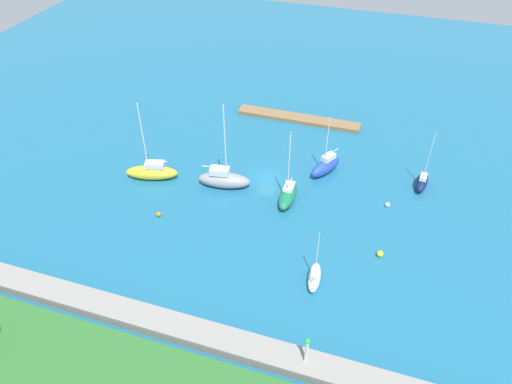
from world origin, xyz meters
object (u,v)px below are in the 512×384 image
harbor_beacon (307,349)px  sailboat_green_far_south (288,195)px  pier_dock (298,118)px  mooring_buoy_white (388,205)px  mooring_buoy_orange (159,214)px  sailboat_blue_east_end (326,166)px  sailboat_navy_lone_south (422,182)px  sailboat_white_mid_basin (314,277)px  sailboat_gray_along_channel (224,179)px  sailboat_yellow_off_beacon (152,172)px  mooring_buoy_yellow (380,254)px

harbor_beacon → sailboat_green_far_south: size_ratio=0.32×
pier_dock → mooring_buoy_white: 26.06m
harbor_beacon → mooring_buoy_orange: size_ratio=5.56×
sailboat_blue_east_end → mooring_buoy_white: bearing=91.8°
sailboat_blue_east_end → sailboat_navy_lone_south: bearing=122.6°
harbor_beacon → mooring_buoy_white: (-5.41, -27.97, -3.24)m
sailboat_white_mid_basin → mooring_buoy_white: (-6.95, -16.60, -0.54)m
mooring_buoy_white → sailboat_navy_lone_south: bearing=-125.4°
sailboat_gray_along_channel → mooring_buoy_white: bearing=-3.0°
sailboat_white_mid_basin → mooring_buoy_white: bearing=-28.4°
sailboat_green_far_south → mooring_buoy_orange: 18.35m
sailboat_green_far_south → sailboat_gray_along_channel: sailboat_gray_along_channel is taller
sailboat_yellow_off_beacon → mooring_buoy_orange: sailboat_yellow_off_beacon is taller
harbor_beacon → sailboat_white_mid_basin: bearing=-82.3°
pier_dock → sailboat_green_far_south: (-3.93, 22.16, 0.73)m
mooring_buoy_orange → mooring_buoy_yellow: size_ratio=0.79×
sailboat_yellow_off_beacon → sailboat_navy_lone_south: bearing=179.4°
mooring_buoy_orange → sailboat_white_mid_basin: bearing=168.1°
harbor_beacon → sailboat_gray_along_channel: (18.29, -25.19, -2.24)m
harbor_beacon → mooring_buoy_orange: bearing=-33.4°
sailboat_gray_along_channel → sailboat_white_mid_basin: bearing=-49.2°
harbor_beacon → sailboat_green_far_south: (8.42, -24.89, -2.51)m
sailboat_white_mid_basin → sailboat_yellow_off_beacon: bearing=60.5°
sailboat_green_far_south → mooring_buoy_white: 14.18m
sailboat_gray_along_channel → sailboat_green_far_south: bearing=-11.4°
sailboat_white_mid_basin → sailboat_blue_east_end: sailboat_blue_east_end is taller
sailboat_white_mid_basin → mooring_buoy_yellow: size_ratio=9.21×
sailboat_green_far_south → mooring_buoy_yellow: size_ratio=13.80×
sailboat_navy_lone_south → sailboat_green_far_south: bearing=122.2°
sailboat_blue_east_end → pier_dock: bearing=-122.1°
harbor_beacon → sailboat_gray_along_channel: 31.21m
sailboat_white_mid_basin → mooring_buoy_white: sailboat_white_mid_basin is taller
harbor_beacon → sailboat_yellow_off_beacon: sailboat_yellow_off_beacon is taller
harbor_beacon → sailboat_yellow_off_beacon: (29.29, -23.62, -2.30)m
pier_dock → sailboat_gray_along_channel: size_ratio=1.60×
mooring_buoy_white → mooring_buoy_yellow: mooring_buoy_yellow is taller
sailboat_navy_lone_south → harbor_beacon: bearing=169.6°
pier_dock → mooring_buoy_white: bearing=132.9°
sailboat_blue_east_end → mooring_buoy_yellow: bearing=62.6°
mooring_buoy_yellow → harbor_beacon: bearing=73.1°
mooring_buoy_white → mooring_buoy_yellow: size_ratio=0.80×
sailboat_white_mid_basin → sailboat_blue_east_end: 21.95m
sailboat_blue_east_end → mooring_buoy_orange: (19.95, 16.89, -0.95)m
pier_dock → harbor_beacon: size_ratio=5.93×
mooring_buoy_white → sailboat_yellow_off_beacon: bearing=7.1°
sailboat_green_far_south → mooring_buoy_orange: sailboat_green_far_south is taller
sailboat_white_mid_basin → sailboat_gray_along_channel: 21.72m
sailboat_white_mid_basin → sailboat_gray_along_channel: bearing=44.8°
sailboat_white_mid_basin → sailboat_navy_lone_south: size_ratio=0.84×
sailboat_gray_along_channel → mooring_buoy_white: sailboat_gray_along_channel is taller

